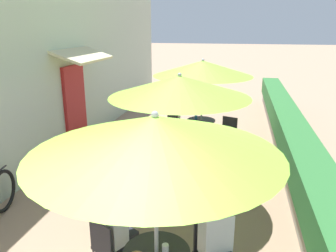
{
  "coord_description": "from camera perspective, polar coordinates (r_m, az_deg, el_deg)",
  "views": [
    {
      "loc": [
        1.55,
        -1.16,
        2.99
      ],
      "look_at": [
        0.15,
        5.21,
        1.0
      ],
      "focal_mm": 35.0,
      "sensor_mm": 36.0,
      "label": 1
    }
  ],
  "objects": [
    {
      "name": "coffee_cup_far",
      "position": [
        8.32,
        4.9,
        1.51
      ],
      "size": [
        0.07,
        0.07,
        0.09
      ],
      "color": "teal",
      "rests_on": "patio_table_far"
    },
    {
      "name": "patio_umbrella_mid",
      "position": [
        5.54,
        2.03,
        6.91
      ],
      "size": [
        2.41,
        2.41,
        2.25
      ],
      "color": "#B7B7BC",
      "rests_on": "ground_plane"
    },
    {
      "name": "cafe_chair_near_right",
      "position": [
        4.17,
        -10.21,
        -19.7
      ],
      "size": [
        0.54,
        0.54,
        0.87
      ],
      "rotation": [
        0.0,
        0.0,
        5.79
      ],
      "color": "#232328",
      "rests_on": "ground_plane"
    },
    {
      "name": "coffee_cup_mid",
      "position": [
        5.8,
        2.32,
        -5.41
      ],
      "size": [
        0.07,
        0.07,
        0.09
      ],
      "color": "teal",
      "rests_on": "patio_table_mid"
    },
    {
      "name": "patio_table_far",
      "position": [
        8.34,
        5.75,
        -0.4
      ],
      "size": [
        0.71,
        0.71,
        0.74
      ],
      "color": "#28282D",
      "rests_on": "ground_plane"
    },
    {
      "name": "seated_patron_near_left",
      "position": [
        3.89,
        8.62,
        -19.58
      ],
      "size": [
        0.48,
        0.51,
        1.25
      ],
      "rotation": [
        0.0,
        0.0,
        3.69
      ],
      "color": "#23232D",
      "rests_on": "ground_plane"
    },
    {
      "name": "cafe_chair_far_right",
      "position": [
        8.13,
        10.35,
        -1.02
      ],
      "size": [
        0.52,
        0.52,
        0.87
      ],
      "rotation": [
        0.0,
        0.0,
        9.07
      ],
      "color": "#232328",
      "rests_on": "ground_plane"
    },
    {
      "name": "patio_umbrella_near",
      "position": [
        3.05,
        -2.26,
        -1.52
      ],
      "size": [
        2.41,
        2.41,
        2.25
      ],
      "color": "#B7B7BC",
      "rests_on": "ground_plane"
    },
    {
      "name": "planter_hedge",
      "position": [
        8.25,
        20.17,
        -1.41
      ],
      "size": [
        0.6,
        12.46,
        1.01
      ],
      "color": "gray",
      "rests_on": "ground_plane"
    },
    {
      "name": "patio_table_mid",
      "position": [
        5.99,
        1.88,
        -7.48
      ],
      "size": [
        0.71,
        0.71,
        0.74
      ],
      "color": "#28282D",
      "rests_on": "ground_plane"
    },
    {
      "name": "cafe_chair_near_left",
      "position": [
        4.07,
        7.74,
        -20.66
      ],
      "size": [
        0.55,
        0.55,
        0.87
      ],
      "rotation": [
        0.0,
        0.0,
        3.69
      ],
      "color": "#232328",
      "rests_on": "ground_plane"
    },
    {
      "name": "cafe_chair_mid_right",
      "position": [
        6.5,
        5.88,
        -5.5
      ],
      "size": [
        0.56,
        0.56,
        0.87
      ],
      "rotation": [
        0.0,
        0.0,
        10.37
      ],
      "color": "#232328",
      "rests_on": "ground_plane"
    },
    {
      "name": "cafe_facade_wall",
      "position": [
        8.81,
        -15.61,
        10.49
      ],
      "size": [
        0.98,
        13.46,
        4.2
      ],
      "color": "#B2C1AD",
      "rests_on": "ground_plane"
    },
    {
      "name": "cafe_chair_mid_left",
      "position": [
        5.52,
        -2.88,
        -9.66
      ],
      "size": [
        0.56,
        0.56,
        0.87
      ],
      "rotation": [
        0.0,
        0.0,
        7.23
      ],
      "color": "#232328",
      "rests_on": "ground_plane"
    },
    {
      "name": "coffee_cup_near",
      "position": [
        3.63,
        -0.47,
        -20.52
      ],
      "size": [
        0.07,
        0.07,
        0.09
      ],
      "color": "white",
      "rests_on": "patio_table_near"
    },
    {
      "name": "patio_umbrella_far",
      "position": [
        8.03,
        6.07,
        9.96
      ],
      "size": [
        2.41,
        2.41,
        2.25
      ],
      "color": "#B7B7BC",
      "rests_on": "ground_plane"
    },
    {
      "name": "cafe_chair_far_left",
      "position": [
        8.6,
        1.4,
        0.26
      ],
      "size": [
        0.52,
        0.52,
        0.87
      ],
      "rotation": [
        0.0,
        0.0,
        5.92
      ],
      "color": "#232328",
      "rests_on": "ground_plane"
    },
    {
      "name": "seated_patron_near_right",
      "position": [
        4.13,
        -9.08,
        -17.16
      ],
      "size": [
        0.47,
        0.5,
        1.25
      ],
      "rotation": [
        0.0,
        0.0,
        5.79
      ],
      "color": "#23232D",
      "rests_on": "ground_plane"
    }
  ]
}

